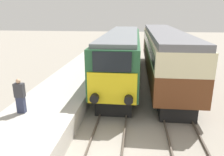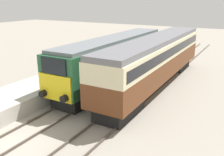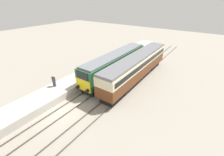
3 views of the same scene
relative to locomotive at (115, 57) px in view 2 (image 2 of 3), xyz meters
name	(u,v)px [view 2 (image 2 of 3)]	position (x,y,z in m)	size (l,w,h in m)	color
ground_plane	(9,142)	(0.00, -11.17, -2.23)	(120.00, 120.00, 0.00)	gray
platform_left	(62,81)	(-3.30, -3.17, -1.72)	(3.50, 50.00, 1.01)	#B7B2A8
rails_near_track	(71,106)	(0.00, -6.17, -2.16)	(1.51, 60.00, 0.14)	#4C4238
rails_far_track	(115,117)	(3.40, -6.17, -2.16)	(1.50, 60.00, 0.14)	#4C4238
locomotive	(115,57)	(0.00, 0.00, 0.00)	(2.70, 15.52, 3.96)	black
passenger_carriage	(156,57)	(3.40, 0.85, 0.23)	(2.75, 17.20, 4.08)	black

